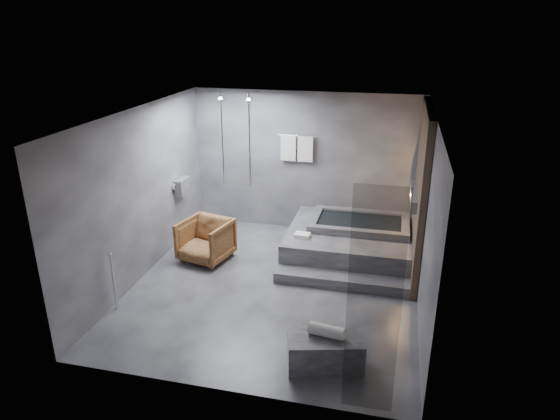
# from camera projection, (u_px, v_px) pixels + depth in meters

# --- Properties ---
(room) EXTENTS (5.00, 5.04, 2.82)m
(room) POSITION_uv_depth(u_px,v_px,m) (303.00, 183.00, 7.64)
(room) COLOR #323134
(room) RESTS_ON ground
(tub_deck) EXTENTS (2.20, 2.00, 0.50)m
(tub_deck) POSITION_uv_depth(u_px,v_px,m) (349.00, 242.00, 9.13)
(tub_deck) COLOR #37373A
(tub_deck) RESTS_ON ground
(tub_step) EXTENTS (2.20, 0.36, 0.18)m
(tub_step) POSITION_uv_depth(u_px,v_px,m) (341.00, 281.00, 8.12)
(tub_step) COLOR #37373A
(tub_step) RESTS_ON ground
(concrete_bench) EXTENTS (1.03, 0.73, 0.42)m
(concrete_bench) POSITION_uv_depth(u_px,v_px,m) (325.00, 351.00, 6.22)
(concrete_bench) COLOR #363639
(concrete_bench) RESTS_ON ground
(driftwood_chair) EXTENTS (0.98, 1.00, 0.76)m
(driftwood_chair) POSITION_uv_depth(u_px,v_px,m) (206.00, 240.00, 8.90)
(driftwood_chair) COLOR #452611
(driftwood_chair) RESTS_ON ground
(rolled_towel) EXTENTS (0.46, 0.22, 0.16)m
(rolled_towel) POSITION_uv_depth(u_px,v_px,m) (326.00, 331.00, 6.12)
(rolled_towel) COLOR silver
(rolled_towel) RESTS_ON concrete_bench
(deck_towel) EXTENTS (0.28, 0.21, 0.07)m
(deck_towel) POSITION_uv_depth(u_px,v_px,m) (302.00, 235.00, 8.72)
(deck_towel) COLOR white
(deck_towel) RESTS_ON tub_deck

